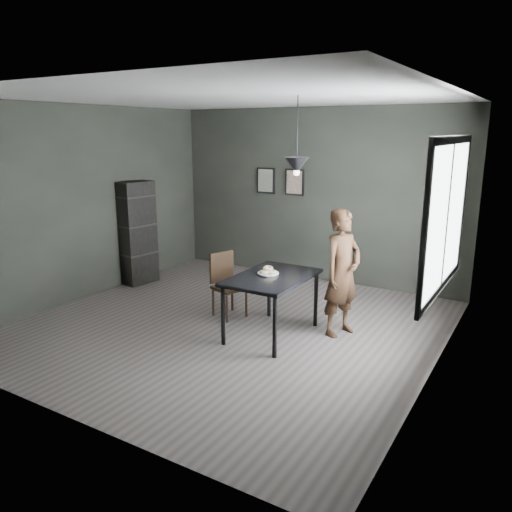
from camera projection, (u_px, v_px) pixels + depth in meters
The scene contains 13 objects.
ground at pixel (231, 325), 6.41m from camera, with size 5.00×5.00×0.00m, color #383330.
back_wall at pixel (314, 195), 8.15m from camera, with size 5.00×0.10×2.80m, color black.
ceiling at pixel (228, 97), 5.73m from camera, with size 5.00×5.00×0.02m.
window_assembly at pixel (447, 216), 4.96m from camera, with size 0.04×1.96×1.56m.
cafe_table at pixel (272, 282), 5.95m from camera, with size 0.80×1.20×0.75m.
white_plate at pixel (268, 274), 5.99m from camera, with size 0.23×0.23×0.01m, color white.
donut_pile at pixel (268, 271), 5.98m from camera, with size 0.20×0.21×0.09m.
woman at pixel (342, 273), 5.97m from camera, with size 0.56×0.37×1.54m, color black.
wood_chair at pixel (226, 280), 6.66m from camera, with size 0.47×0.47×0.86m.
shelf_unit at pixel (138, 233), 8.03m from camera, with size 0.31×0.55×1.65m, color black.
pendant_lamp at pixel (297, 165), 5.57m from camera, with size 0.28×0.28×0.86m.
framed_print_left at pixel (266, 181), 8.52m from camera, with size 0.34×0.04×0.44m.
framed_print_right at pixel (295, 182), 8.25m from camera, with size 0.34×0.04×0.44m.
Camera 1 is at (3.36, -4.98, 2.42)m, focal length 35.00 mm.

